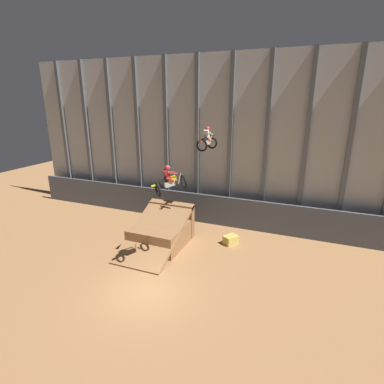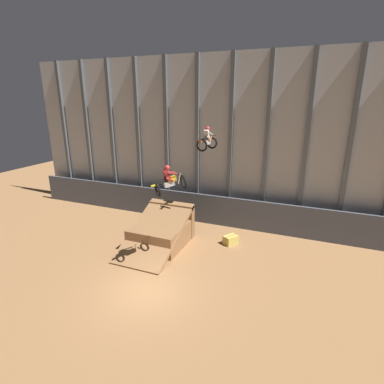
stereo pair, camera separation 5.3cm
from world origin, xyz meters
name	(u,v)px [view 1 (the left image)]	position (x,y,z in m)	size (l,w,h in m)	color
ground_plane	(147,292)	(0.00, 0.00, 0.00)	(60.00, 60.00, 0.00)	#996B42
arena_back_wall	(214,142)	(0.00, 10.17, 6.05)	(32.00, 0.40, 12.10)	#ADB2B7
lower_barrier	(208,209)	(0.00, 9.19, 1.12)	(31.36, 0.20, 2.24)	#474C56
dirt_ramp	(162,231)	(-1.71, 4.97, 0.83)	(3.19, 5.25, 2.46)	olive
rider_bike_left_air	(170,181)	(0.36, 2.07, 5.12)	(1.65, 1.67, 1.58)	black
rider_bike_right_air	(207,140)	(0.77, 6.46, 6.63)	(0.90, 1.78, 1.45)	black
hay_bale_trackside	(231,240)	(2.47, 6.51, 0.28)	(0.98, 1.08, 0.57)	#CCB751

